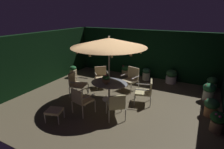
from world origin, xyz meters
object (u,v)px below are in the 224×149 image
(patio_umbrella, at_px, (109,42))
(potted_plant_left_near, at_px, (171,76))
(patio_chair_southwest, at_px, (116,104))
(potted_plant_back_center, at_px, (125,70))
(ottoman_footrest, at_px, (54,111))
(potted_plant_right_far, at_px, (218,121))
(potted_plant_back_left, at_px, (212,84))
(patio_dining_table, at_px, (109,86))
(patio_chair_east, at_px, (101,75))
(potted_plant_back_right, at_px, (146,74))
(patio_chair_southeast, at_px, (76,82))
(patio_chair_south, at_px, (81,99))
(potted_plant_right_near, at_px, (209,91))
(patio_chair_north, at_px, (146,90))
(patio_chair_northeast, at_px, (131,78))
(potted_plant_left_far, at_px, (73,71))
(potted_plant_front_corner, at_px, (211,107))
(centerpiece_planter, at_px, (106,79))

(patio_umbrella, height_order, potted_plant_left_near, patio_umbrella)
(patio_chair_southwest, bearing_deg, potted_plant_back_center, 109.92)
(ottoman_footrest, bearing_deg, potted_plant_right_far, 21.12)
(potted_plant_back_center, bearing_deg, potted_plant_back_left, -4.14)
(patio_dining_table, bearing_deg, patio_chair_east, 133.36)
(patio_chair_southwest, bearing_deg, potted_plant_back_right, 93.58)
(patio_chair_southeast, bearing_deg, potted_plant_left_near, 45.32)
(patio_chair_south, xyz_separation_m, potted_plant_right_near, (3.88, 3.18, -0.17))
(patio_chair_north, bearing_deg, patio_chair_south, -133.99)
(patio_chair_southeast, bearing_deg, ottoman_footrest, -73.35)
(patio_chair_southeast, relative_size, potted_plant_right_near, 1.43)
(patio_chair_northeast, bearing_deg, potted_plant_back_left, 23.69)
(patio_chair_south, distance_m, potted_plant_right_near, 5.02)
(patio_chair_southwest, xyz_separation_m, potted_plant_back_center, (-1.56, 4.29, -0.27))
(patio_chair_southeast, relative_size, patio_chair_south, 1.08)
(patio_chair_northeast, xyz_separation_m, potted_plant_left_far, (-3.43, 0.11, -0.26))
(ottoman_footrest, height_order, potted_plant_back_center, potted_plant_back_center)
(patio_umbrella, distance_m, patio_chair_south, 2.27)
(patio_dining_table, bearing_deg, patio_umbrella, 59.98)
(patio_chair_southeast, relative_size, potted_plant_back_left, 1.53)
(patio_chair_southeast, height_order, potted_plant_left_near, patio_chair_southeast)
(patio_chair_southwest, distance_m, potted_plant_back_right, 4.08)
(ottoman_footrest, bearing_deg, patio_chair_southeast, 106.65)
(potted_plant_back_right, bearing_deg, potted_plant_right_far, -45.63)
(potted_plant_back_center, xyz_separation_m, potted_plant_left_far, (-2.37, -1.65, 0.03))
(potted_plant_back_left, bearing_deg, potted_plant_front_corner, -90.32)
(centerpiece_planter, xyz_separation_m, patio_chair_southeast, (-1.39, -0.08, -0.37))
(patio_chair_northeast, height_order, potted_plant_right_far, patio_chair_northeast)
(centerpiece_planter, bearing_deg, potted_plant_left_far, 150.65)
(potted_plant_right_far, distance_m, potted_plant_left_far, 7.11)
(ottoman_footrest, distance_m, potted_plant_back_right, 5.29)
(patio_dining_table, xyz_separation_m, patio_chair_north, (1.39, 0.39, -0.06))
(potted_plant_back_left, height_order, potted_plant_left_far, potted_plant_back_left)
(potted_plant_right_far, distance_m, potted_plant_back_right, 4.58)
(patio_chair_northeast, bearing_deg, potted_plant_right_far, -26.84)
(patio_umbrella, xyz_separation_m, potted_plant_right_near, (3.54, 1.78, -1.92))
(potted_plant_right_far, bearing_deg, patio_chair_northeast, 153.16)
(patio_chair_south, bearing_deg, patio_chair_southeast, 134.07)
(patio_chair_northeast, relative_size, potted_plant_back_center, 1.89)
(patio_umbrella, height_order, patio_chair_south, patio_umbrella)
(patio_chair_northeast, bearing_deg, potted_plant_left_near, 48.00)
(patio_umbrella, relative_size, patio_chair_northeast, 2.78)
(potted_plant_back_center, distance_m, potted_plant_right_far, 5.70)
(patio_dining_table, height_order, potted_plant_right_far, patio_dining_table)
(patio_chair_northeast, bearing_deg, centerpiece_planter, -104.55)
(patio_chair_south, relative_size, potted_plant_front_corner, 1.49)
(patio_dining_table, relative_size, centerpiece_planter, 3.90)
(centerpiece_planter, bearing_deg, potted_plant_right_far, -2.29)
(patio_umbrella, relative_size, potted_plant_back_right, 4.51)
(patio_chair_southeast, xyz_separation_m, patio_chair_south, (1.09, -1.12, -0.02))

